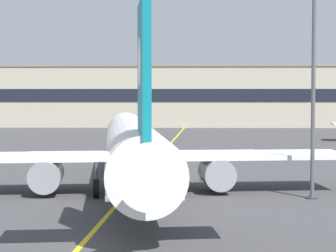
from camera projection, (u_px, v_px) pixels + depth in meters
name	position (u px, v px, depth m)	size (l,w,h in m)	color
ground_plane	(113.00, 244.00, 29.70)	(400.00, 400.00, 0.00)	#3D3D3F
taxiway_centreline	(148.00, 169.00, 59.65)	(0.30, 180.00, 0.01)	yellow
airliner_foreground	(132.00, 147.00, 45.04)	(32.34, 41.49, 11.65)	white
apron_lamp_post	(313.00, 89.00, 42.43)	(2.24, 0.90, 14.61)	#515156
safety_cone_by_nose_gear	(162.00, 164.00, 62.12)	(0.44, 0.44, 0.55)	orange
terminal_building	(218.00, 96.00, 139.57)	(128.51, 12.40, 13.70)	#B2A893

